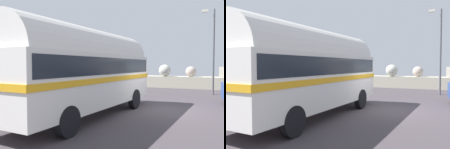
# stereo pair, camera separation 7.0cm
# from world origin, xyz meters

# --- Properties ---
(ground) EXTENTS (32.00, 26.00, 0.02)m
(ground) POSITION_xyz_m (0.00, 0.00, 0.01)
(ground) COLOR #413A3F
(breakwater) EXTENTS (31.36, 1.98, 2.41)m
(breakwater) POSITION_xyz_m (0.24, 11.79, 0.72)
(breakwater) COLOR #B4AF9A
(breakwater) RESTS_ON ground
(vintage_coach) EXTENTS (2.98, 8.73, 3.70)m
(vintage_coach) POSITION_xyz_m (-2.79, -2.67, 2.05)
(vintage_coach) COLOR black
(vintage_coach) RESTS_ON ground
(lamp_post) EXTENTS (0.89, 0.27, 6.23)m
(lamp_post) POSITION_xyz_m (1.91, 7.28, 3.52)
(lamp_post) COLOR #5B5B60
(lamp_post) RESTS_ON ground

